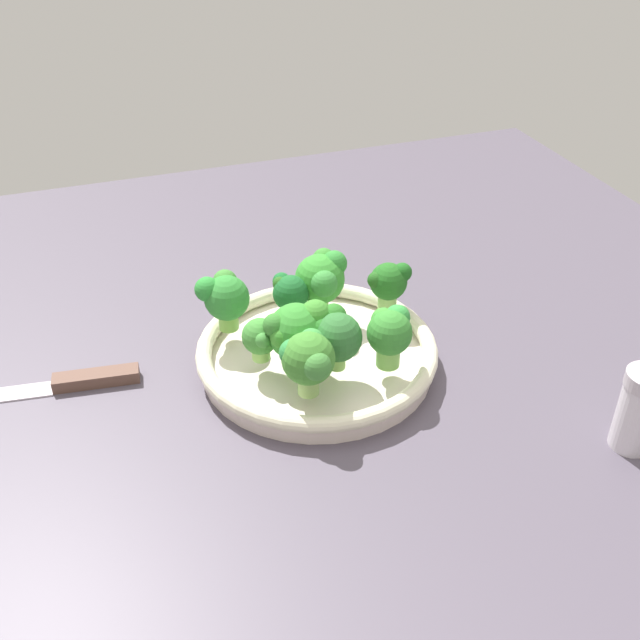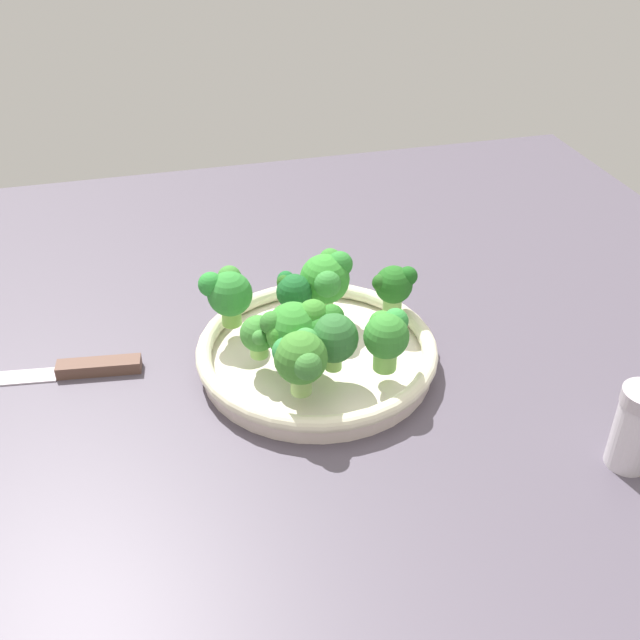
% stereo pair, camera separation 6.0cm
% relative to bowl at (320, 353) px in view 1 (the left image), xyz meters
% --- Properties ---
extents(ground_plane, '(1.30, 1.30, 0.03)m').
position_rel_bowl_xyz_m(ground_plane, '(-0.03, 0.00, -0.03)').
color(ground_plane, '#514957').
extents(bowl, '(0.28, 0.28, 0.03)m').
position_rel_bowl_xyz_m(bowl, '(0.00, 0.00, 0.00)').
color(bowl, silver).
rests_on(bowl, ground_plane).
extents(broccoli_floret_0, '(0.07, 0.06, 0.07)m').
position_rel_bowl_xyz_m(broccoli_floret_0, '(-0.08, 0.04, 0.06)').
color(broccoli_floret_0, '#88B35F').
rests_on(broccoli_floret_0, bowl).
extents(broccoli_floret_1, '(0.04, 0.04, 0.05)m').
position_rel_bowl_xyz_m(broccoli_floret_1, '(-0.01, 0.07, 0.05)').
color(broccoli_floret_1, '#86C159').
rests_on(broccoli_floret_1, bowl).
extents(broccoli_floret_2, '(0.05, 0.04, 0.06)m').
position_rel_bowl_xyz_m(broccoli_floret_2, '(0.06, 0.02, 0.05)').
color(broccoli_floret_2, '#9CCD62').
rests_on(broccoli_floret_2, bowl).
extents(broccoli_floret_3, '(0.07, 0.07, 0.07)m').
position_rel_bowl_xyz_m(broccoli_floret_3, '(0.07, -0.03, 0.06)').
color(broccoli_floret_3, '#8FCD64').
rests_on(broccoli_floret_3, bowl).
extents(broccoli_floret_4, '(0.06, 0.05, 0.07)m').
position_rel_bowl_xyz_m(broccoli_floret_4, '(-0.06, -0.06, 0.06)').
color(broccoli_floret_4, '#7DC357').
rests_on(broccoli_floret_4, bowl).
extents(broccoli_floret_5, '(0.06, 0.06, 0.07)m').
position_rel_bowl_xyz_m(broccoli_floret_5, '(0.06, 0.10, 0.06)').
color(broccoli_floret_5, '#80C04E').
rests_on(broccoli_floret_5, bowl).
extents(broccoli_floret_6, '(0.06, 0.08, 0.07)m').
position_rel_bowl_xyz_m(broccoli_floret_6, '(-0.03, 0.04, 0.06)').
color(broccoli_floret_6, '#79B25A').
rests_on(broccoli_floret_6, bowl).
extents(broccoli_floret_7, '(0.06, 0.06, 0.07)m').
position_rel_bowl_xyz_m(broccoli_floret_7, '(-0.05, -0.00, 0.06)').
color(broccoli_floret_7, '#91D062').
rests_on(broccoli_floret_7, bowl).
extents(broccoli_floret_8, '(0.05, 0.06, 0.06)m').
position_rel_bowl_xyz_m(broccoli_floret_8, '(0.04, -0.10, 0.05)').
color(broccoli_floret_8, '#94CA68').
rests_on(broccoli_floret_8, bowl).
extents(knife, '(0.06, 0.27, 0.01)m').
position_rel_bowl_xyz_m(knife, '(0.06, 0.30, -0.01)').
color(knife, silver).
rests_on(knife, ground_plane).
extents(pepper_shaker, '(0.04, 0.04, 0.09)m').
position_rel_bowl_xyz_m(pepper_shaker, '(-0.23, -0.26, 0.03)').
color(pepper_shaker, silver).
rests_on(pepper_shaker, ground_plane).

